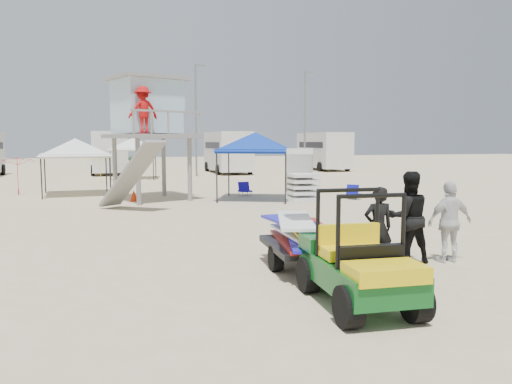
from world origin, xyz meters
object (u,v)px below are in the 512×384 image
object	(u,v)px
surf_trailer	(303,227)
man_left	(378,228)
utility_cart	(358,254)
lifeguard_tower	(148,111)
canopy_blue	(255,136)

from	to	relation	value
surf_trailer	man_left	bearing A→B (deg)	-11.18
utility_cart	man_left	size ratio (longest dim) A/B	1.45
lifeguard_tower	canopy_blue	distance (m)	4.69
lifeguard_tower	canopy_blue	world-z (taller)	lifeguard_tower
utility_cart	man_left	bearing A→B (deg)	53.21
utility_cart	canopy_blue	world-z (taller)	canopy_blue
utility_cart	surf_trailer	xyz separation A→B (m)	(0.00, 2.33, 0.04)
surf_trailer	man_left	world-z (taller)	surf_trailer
utility_cart	canopy_blue	xyz separation A→B (m)	(2.40, 14.03, 1.96)
surf_trailer	lifeguard_tower	size ratio (longest dim) A/B	0.49
surf_trailer	lifeguard_tower	xyz separation A→B (m)	(-2.03, 12.81, 2.96)
surf_trailer	canopy_blue	bearing A→B (deg)	78.40
surf_trailer	canopy_blue	size ratio (longest dim) A/B	0.64
man_left	surf_trailer	bearing A→B (deg)	-5.48
utility_cart	lifeguard_tower	size ratio (longest dim) A/B	0.47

